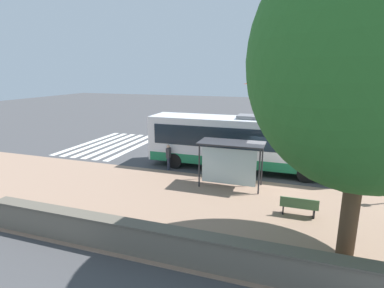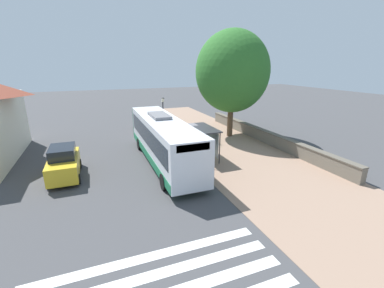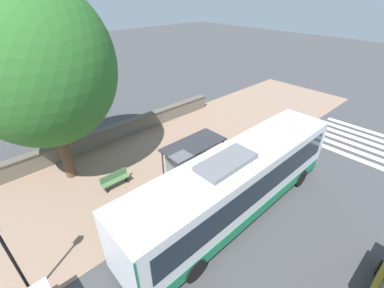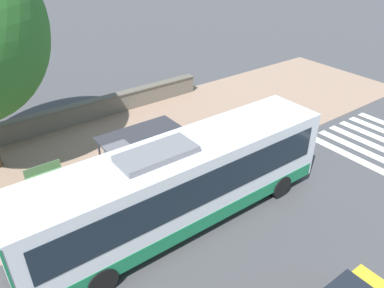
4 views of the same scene
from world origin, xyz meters
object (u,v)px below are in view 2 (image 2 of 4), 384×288
Objects in this scene: shade_tree at (232,72)px; bus_shelter at (205,133)px; street_lamp_near at (163,112)px; parked_car_behind_bus at (145,122)px; bus at (163,139)px; pedestrian at (207,169)px; parked_car_far_lane at (64,163)px; bench at (212,138)px.

bus_shelter is at bearing 44.57° from shade_tree.
street_lamp_near is 0.92× the size of parked_car_behind_bus.
bus is 4.87m from pedestrian.
parked_car_behind_bus is at bearing -125.55° from parked_car_far_lane.
bus is at bearing -3.16° from bus_shelter.
street_lamp_near is (-2.31, -8.51, 0.45)m from bus.
street_lamp_near is at bearing -105.20° from bus.
shade_tree is (-6.79, -9.35, 5.44)m from pedestrian.
bus is 7.37× the size of pedestrian.
street_lamp_near reaches higher than bus_shelter.
bench is at bearing -124.29° from bus_shelter.
bus_shelter is at bearing -111.55° from pedestrian.
parked_car_far_lane is (15.07, 5.03, -5.42)m from shade_tree.
bench is 12.92m from parked_car_far_lane.
parked_car_behind_bus is at bearing -41.42° from street_lamp_near.
shade_tree reaches higher than bench.
bus is 3.50× the size of bus_shelter.
street_lamp_near is 2.62m from parked_car_behind_bus.
pedestrian is at bearing 68.45° from bus_shelter.
bus_shelter is 8.74m from street_lamp_near.
shade_tree is (-5.07, -5.00, 4.35)m from bus_shelter.
bus is 2.93× the size of parked_car_behind_bus.
bench is at bearing 123.10° from street_lamp_near.
parked_car_far_lane is at bearing 43.97° from street_lamp_near.
shade_tree is at bearing -161.54° from parked_car_far_lane.
bench is 6.42m from street_lamp_near.
pedestrian is 12.77m from shade_tree.
bus is 6.73m from bench.
parked_car_far_lane is (6.74, 0.22, -0.85)m from bus.
bench is 6.67m from shade_tree.
parked_car_far_lane is (8.28, -4.31, 0.03)m from pedestrian.
parked_car_behind_bus is (2.68, -10.21, -1.02)m from bus_shelter.
street_lamp_near reaches higher than parked_car_behind_bus.
bus_shelter is 10.06m from parked_car_far_lane.
street_lamp_near is at bearing -83.72° from bus_shelter.
parked_car_far_lane is at bearing 16.04° from bench.
pedestrian is (1.72, 4.35, -1.09)m from bus_shelter.
parked_car_behind_bus is at bearing -75.29° from bus_shelter.
shade_tree is (-6.03, 3.69, 4.12)m from street_lamp_near.
bus_shelter is 10.61m from parked_car_behind_bus.
bus_shelter is at bearing 55.71° from bench.
shade_tree is at bearing 148.50° from street_lamp_near.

